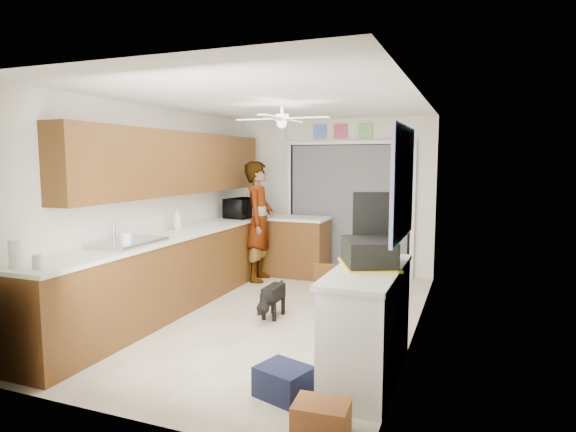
% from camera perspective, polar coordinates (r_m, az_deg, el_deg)
% --- Properties ---
extents(floor, '(5.00, 5.00, 0.00)m').
position_cam_1_polar(floor, '(5.84, -1.45, -11.72)').
color(floor, beige).
rests_on(floor, ground).
extents(ceiling, '(5.00, 5.00, 0.00)m').
position_cam_1_polar(ceiling, '(5.58, -1.53, 13.45)').
color(ceiling, white).
rests_on(ceiling, ground).
extents(wall_back, '(3.20, 0.00, 3.20)m').
position_cam_1_polar(wall_back, '(7.93, 5.51, 2.35)').
color(wall_back, white).
rests_on(wall_back, ground).
extents(wall_front, '(3.20, 0.00, 3.20)m').
position_cam_1_polar(wall_front, '(3.43, -17.90, -3.55)').
color(wall_front, white).
rests_on(wall_front, ground).
extents(wall_left, '(0.00, 5.00, 5.00)m').
position_cam_1_polar(wall_left, '(6.36, -14.91, 1.11)').
color(wall_left, white).
rests_on(wall_left, ground).
extents(wall_right, '(0.00, 5.00, 5.00)m').
position_cam_1_polar(wall_right, '(5.17, 15.09, -0.12)').
color(wall_right, white).
rests_on(wall_right, ground).
extents(left_base_cabinets, '(0.60, 4.80, 0.90)m').
position_cam_1_polar(left_base_cabinets, '(6.31, -12.48, -6.22)').
color(left_base_cabinets, brown).
rests_on(left_base_cabinets, floor).
extents(left_countertop, '(0.62, 4.80, 0.04)m').
position_cam_1_polar(left_countertop, '(6.22, -12.51, -2.00)').
color(left_countertop, white).
rests_on(left_countertop, left_base_cabinets).
extents(upper_cabinets, '(0.32, 4.00, 0.80)m').
position_cam_1_polar(upper_cabinets, '(6.40, -12.84, 6.13)').
color(upper_cabinets, brown).
rests_on(upper_cabinets, wall_left).
extents(sink_basin, '(0.50, 0.76, 0.06)m').
position_cam_1_polar(sink_basin, '(5.43, -18.40, -3.07)').
color(sink_basin, silver).
rests_on(sink_basin, left_countertop).
extents(faucet, '(0.03, 0.03, 0.22)m').
position_cam_1_polar(faucet, '(5.53, -19.95, -1.95)').
color(faucet, silver).
rests_on(faucet, left_countertop).
extents(peninsula_base, '(1.00, 0.60, 0.90)m').
position_cam_1_polar(peninsula_base, '(7.71, 0.85, -3.74)').
color(peninsula_base, brown).
rests_on(peninsula_base, floor).
extents(peninsula_top, '(1.04, 0.64, 0.04)m').
position_cam_1_polar(peninsula_top, '(7.64, 0.85, -0.27)').
color(peninsula_top, white).
rests_on(peninsula_top, peninsula_base).
extents(back_opening_recess, '(2.00, 0.06, 2.10)m').
position_cam_1_polar(back_opening_recess, '(7.85, 7.19, 0.82)').
color(back_opening_recess, black).
rests_on(back_opening_recess, wall_back).
extents(curtain_panel, '(1.90, 0.03, 2.05)m').
position_cam_1_polar(curtain_panel, '(7.81, 7.12, 0.79)').
color(curtain_panel, slate).
rests_on(curtain_panel, wall_back).
extents(door_trim_left, '(0.06, 0.04, 2.10)m').
position_cam_1_polar(door_trim_left, '(8.13, 0.15, 1.07)').
color(door_trim_left, white).
rests_on(door_trim_left, wall_back).
extents(door_trim_right, '(0.06, 0.04, 2.10)m').
position_cam_1_polar(door_trim_right, '(7.64, 14.58, 0.50)').
color(door_trim_right, white).
rests_on(door_trim_right, wall_back).
extents(door_trim_head, '(2.10, 0.04, 0.06)m').
position_cam_1_polar(door_trim_head, '(7.79, 7.26, 8.66)').
color(door_trim_head, white).
rests_on(door_trim_head, wall_back).
extents(header_frame_1, '(0.22, 0.02, 0.22)m').
position_cam_1_polar(header_frame_1, '(7.96, 3.78, 9.95)').
color(header_frame_1, '#4D7DCD').
rests_on(header_frame_1, wall_back).
extents(header_frame_2, '(0.22, 0.02, 0.22)m').
position_cam_1_polar(header_frame_2, '(7.86, 6.25, 9.96)').
color(header_frame_2, '#BC465D').
rests_on(header_frame_2, wall_back).
extents(header_frame_3, '(0.22, 0.02, 0.22)m').
position_cam_1_polar(header_frame_3, '(7.77, 9.15, 9.96)').
color(header_frame_3, '#73B869').
rests_on(header_frame_3, wall_back).
extents(header_frame_4, '(0.22, 0.02, 0.22)m').
position_cam_1_polar(header_frame_4, '(7.69, 12.10, 9.93)').
color(header_frame_4, silver).
rests_on(header_frame_4, wall_back).
extents(route66_sign, '(0.22, 0.02, 0.26)m').
position_cam_1_polar(route66_sign, '(8.20, -0.96, 9.86)').
color(route66_sign, silver).
rests_on(route66_sign, wall_back).
extents(right_counter_base, '(0.50, 1.40, 0.90)m').
position_cam_1_polar(right_counter_base, '(4.22, 9.48, -12.63)').
color(right_counter_base, white).
rests_on(right_counter_base, floor).
extents(right_counter_top, '(0.54, 1.44, 0.04)m').
position_cam_1_polar(right_counter_top, '(4.09, 9.47, -6.40)').
color(right_counter_top, white).
rests_on(right_counter_top, right_counter_base).
extents(abstract_painting, '(0.03, 1.15, 0.95)m').
position_cam_1_polar(abstract_painting, '(4.15, 13.48, 3.87)').
color(abstract_painting, '#F55ABF').
rests_on(abstract_painting, wall_right).
extents(ceiling_fan, '(1.14, 1.14, 0.24)m').
position_cam_1_polar(ceiling_fan, '(5.75, -0.74, 11.45)').
color(ceiling_fan, white).
rests_on(ceiling_fan, ceiling).
extents(microwave, '(0.43, 0.59, 0.31)m').
position_cam_1_polar(microwave, '(7.56, -5.42, 0.95)').
color(microwave, black).
rests_on(microwave, left_countertop).
extents(soap_bottle, '(0.12, 0.12, 0.30)m').
position_cam_1_polar(soap_bottle, '(6.41, -12.98, -0.25)').
color(soap_bottle, silver).
rests_on(soap_bottle, left_countertop).
extents(jar_a, '(0.14, 0.14, 0.16)m').
position_cam_1_polar(jar_a, '(5.22, -18.62, -2.75)').
color(jar_a, silver).
rests_on(jar_a, left_countertop).
extents(jar_b, '(0.11, 0.11, 0.12)m').
position_cam_1_polar(jar_b, '(4.49, -27.55, -4.84)').
color(jar_b, silver).
rests_on(jar_b, left_countertop).
extents(paper_towel_roll, '(0.14, 0.14, 0.24)m').
position_cam_1_polar(paper_towel_roll, '(4.63, -29.58, -3.91)').
color(paper_towel_roll, white).
rests_on(paper_towel_roll, left_countertop).
extents(suitcase, '(0.58, 0.64, 0.23)m').
position_cam_1_polar(suitcase, '(4.17, 9.52, -4.29)').
color(suitcase, black).
rests_on(suitcase, right_counter_top).
extents(suitcase_rim, '(0.64, 0.71, 0.02)m').
position_cam_1_polar(suitcase_rim, '(4.19, 9.50, -5.76)').
color(suitcase_rim, yellow).
rests_on(suitcase_rim, suitcase).
extents(suitcase_lid, '(0.40, 0.20, 0.50)m').
position_cam_1_polar(suitcase_lid, '(4.41, 10.35, -0.42)').
color(suitcase_lid, black).
rests_on(suitcase_lid, suitcase).
extents(cardboard_box, '(0.39, 0.30, 0.23)m').
position_cam_1_polar(cardboard_box, '(3.50, 3.97, -22.89)').
color(cardboard_box, '#B76339').
rests_on(cardboard_box, floor).
extents(navy_crate, '(0.47, 0.43, 0.24)m').
position_cam_1_polar(navy_crate, '(3.97, -0.51, -19.02)').
color(navy_crate, black).
rests_on(navy_crate, floor).
extents(cabinet_door_panel, '(0.40, 0.19, 0.57)m').
position_cam_1_polar(cabinet_door_panel, '(6.06, 4.96, -8.20)').
color(cabinet_door_panel, brown).
rests_on(cabinet_door_panel, floor).
extents(man, '(0.54, 0.73, 1.82)m').
position_cam_1_polar(man, '(7.33, -3.46, -0.65)').
color(man, white).
rests_on(man, floor).
extents(dog, '(0.23, 0.54, 0.42)m').
position_cam_1_polar(dog, '(5.73, -1.73, -9.86)').
color(dog, black).
rests_on(dog, floor).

